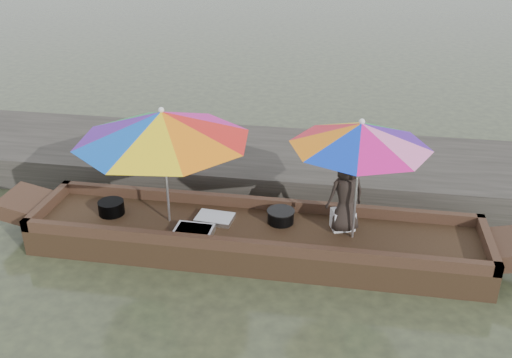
% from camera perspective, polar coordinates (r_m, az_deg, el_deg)
% --- Properties ---
extents(water, '(80.00, 80.00, 0.00)m').
position_cam_1_polar(water, '(7.50, -0.13, -7.23)').
color(water, '#303324').
rests_on(water, ground).
extents(dock, '(22.00, 2.20, 0.50)m').
position_cam_1_polar(dock, '(9.29, 2.23, 1.37)').
color(dock, '#2D2B26').
rests_on(dock, ground).
extents(boat_hull, '(5.78, 1.20, 0.35)m').
position_cam_1_polar(boat_hull, '(7.40, -0.13, -6.09)').
color(boat_hull, black).
rests_on(boat_hull, water).
extents(cooking_pot, '(0.34, 0.34, 0.18)m').
position_cam_1_polar(cooking_pot, '(7.84, -14.27, -2.79)').
color(cooking_pot, black).
rests_on(cooking_pot, boat_hull).
extents(tray_crayfish, '(0.49, 0.34, 0.09)m').
position_cam_1_polar(tray_crayfish, '(7.20, -6.23, -5.24)').
color(tray_crayfish, silver).
rests_on(tray_crayfish, boat_hull).
extents(tray_scallop, '(0.50, 0.37, 0.06)m').
position_cam_1_polar(tray_scallop, '(7.49, -4.14, -3.94)').
color(tray_scallop, silver).
rests_on(tray_scallop, boat_hull).
extents(charcoal_grill, '(0.34, 0.34, 0.16)m').
position_cam_1_polar(charcoal_grill, '(7.41, 2.49, -3.80)').
color(charcoal_grill, black).
rests_on(charcoal_grill, boat_hull).
extents(supply_bag, '(0.34, 0.30, 0.26)m').
position_cam_1_polar(supply_bag, '(7.33, 8.67, -4.02)').
color(supply_bag, silver).
rests_on(supply_bag, boat_hull).
extents(vendor, '(0.58, 0.51, 0.99)m').
position_cam_1_polar(vendor, '(7.13, 8.98, -1.56)').
color(vendor, black).
rests_on(vendor, boat_hull).
extents(umbrella_bow, '(2.72, 2.72, 1.55)m').
position_cam_1_polar(umbrella_bow, '(7.22, -9.04, 1.23)').
color(umbrella_bow, red).
rests_on(umbrella_bow, boat_hull).
extents(umbrella_stern, '(1.71, 1.71, 1.55)m').
position_cam_1_polar(umbrella_stern, '(6.86, 10.06, -0.19)').
color(umbrella_stern, '#4D14A5').
rests_on(umbrella_stern, boat_hull).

